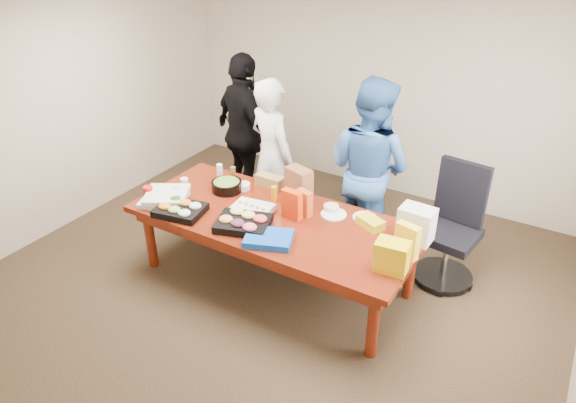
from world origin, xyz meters
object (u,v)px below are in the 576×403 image
Objects in this scene: office_chair at (450,231)px; salad_bowl at (227,186)px; conference_table at (275,250)px; person_center at (272,156)px; sheet_cake at (252,209)px; person_right at (369,169)px.

office_chair is 2.30m from salad_bowl.
conference_table is 8.77× the size of salad_bowl.
person_center is 0.72m from salad_bowl.
person_center reaches higher than salad_bowl.
person_center reaches higher than sheet_cake.
salad_bowl is (-0.72, 0.21, 0.43)m from conference_table.
person_center is 1.02m from sheet_cake.
sheet_cake is at bearing -143.91° from office_chair.
person_center is (-0.61, 0.91, 0.52)m from conference_table.
conference_table is 1.28m from person_right.
sheet_cake is (-0.76, -1.04, -0.19)m from person_right.
salad_bowl is (-1.24, -0.80, -0.18)m from person_right.
salad_bowl is at bearing 163.90° from conference_table.
conference_table is at bearing 0.83° from sheet_cake.
sheet_cake reaches higher than conference_table.
conference_table is 1.21m from person_center.
sheet_cake is (-0.23, -0.03, 0.41)m from conference_table.
person_right reaches higher than sheet_cake.
person_right is (0.52, 1.01, 0.60)m from conference_table.
person_right is at bearing 32.66° from salad_bowl.
office_chair is at bearing 31.59° from conference_table.
office_chair is 2.09m from person_center.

